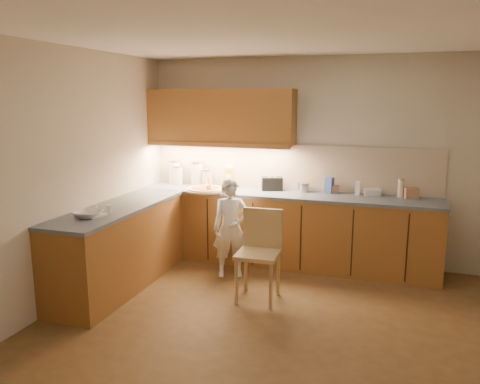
{
  "coord_description": "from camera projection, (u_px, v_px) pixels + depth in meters",
  "views": [
    {
      "loc": [
        0.89,
        -3.92,
        2.07
      ],
      "look_at": [
        -0.8,
        1.2,
        1.0
      ],
      "focal_mm": 35.0,
      "sensor_mm": 36.0,
      "label": 1
    }
  ],
  "objects": [
    {
      "name": "backsplash",
      "position": [
        290.0,
        167.0,
        6.06
      ],
      "size": [
        3.75,
        0.02,
        0.58
      ],
      "primitive_type": "cube",
      "color": "#C5B298",
      "rests_on": "l_counter"
    },
    {
      "name": "flat_pack",
      "position": [
        372.0,
        192.0,
        5.7
      ],
      "size": [
        0.22,
        0.18,
        0.08
      ],
      "primitive_type": "cube",
      "rotation": [
        0.0,
        0.0,
        0.23
      ],
      "color": "silver",
      "rests_on": "l_counter"
    },
    {
      "name": "spice_jar_a",
      "position": [
        95.0,
        208.0,
        4.88
      ],
      "size": [
        0.06,
        0.06,
        0.07
      ],
      "primitive_type": "cylinder",
      "rotation": [
        0.0,
        0.0,
        -0.1
      ],
      "color": "silver",
      "rests_on": "l_counter"
    },
    {
      "name": "canister_c",
      "position": [
        197.0,
        173.0,
        6.37
      ],
      "size": [
        0.17,
        0.17,
        0.33
      ],
      "rotation": [
        0.0,
        0.0,
        -0.32
      ],
      "color": "silver",
      "rests_on": "l_counter"
    },
    {
      "name": "canister_a",
      "position": [
        175.0,
        172.0,
        6.46
      ],
      "size": [
        0.17,
        0.17,
        0.33
      ],
      "rotation": [
        0.0,
        0.0,
        0.24
      ],
      "color": "white",
      "rests_on": "l_counter"
    },
    {
      "name": "canister_b",
      "position": [
        178.0,
        175.0,
        6.43
      ],
      "size": [
        0.15,
        0.15,
        0.26
      ],
      "rotation": [
        0.0,
        0.0,
        0.26
      ],
      "color": "white",
      "rests_on": "l_counter"
    },
    {
      "name": "wooden_chair",
      "position": [
        260.0,
        248.0,
        4.9
      ],
      "size": [
        0.44,
        0.44,
        0.94
      ],
      "rotation": [
        0.0,
        0.0,
        0.03
      ],
      "color": "tan",
      "rests_on": "ground"
    },
    {
      "name": "toaster",
      "position": [
        272.0,
        184.0,
        6.01
      ],
      "size": [
        0.3,
        0.23,
        0.17
      ],
      "rotation": [
        0.0,
        0.0,
        0.34
      ],
      "color": "black",
      "rests_on": "l_counter"
    },
    {
      "name": "tall_jar",
      "position": [
        401.0,
        188.0,
        5.57
      ],
      "size": [
        0.07,
        0.07,
        0.23
      ],
      "rotation": [
        0.0,
        0.0,
        0.3
      ],
      "color": "white",
      "rests_on": "l_counter"
    },
    {
      "name": "card_box_b",
      "position": [
        411.0,
        193.0,
        5.54
      ],
      "size": [
        0.19,
        0.17,
        0.12
      ],
      "primitive_type": "cube",
      "rotation": [
        0.0,
        0.0,
        0.31
      ],
      "color": "tan",
      "rests_on": "l_counter"
    },
    {
      "name": "oil_jug",
      "position": [
        229.0,
        177.0,
        6.19
      ],
      "size": [
        0.12,
        0.11,
        0.31
      ],
      "rotation": [
        0.0,
        0.0,
        -0.38
      ],
      "color": "gold",
      "rests_on": "l_counter"
    },
    {
      "name": "spice_jar_b",
      "position": [
        109.0,
        209.0,
        4.83
      ],
      "size": [
        0.06,
        0.06,
        0.08
      ],
      "primitive_type": "cylinder",
      "rotation": [
        0.0,
        0.0,
        -0.08
      ],
      "color": "silver",
      "rests_on": "l_counter"
    },
    {
      "name": "white_bottle",
      "position": [
        358.0,
        188.0,
        5.71
      ],
      "size": [
        0.06,
        0.06,
        0.17
      ],
      "primitive_type": "cube",
      "rotation": [
        0.0,
        0.0,
        -0.06
      ],
      "color": "white",
      "rests_on": "l_counter"
    },
    {
      "name": "card_box_a",
      "position": [
        333.0,
        189.0,
        5.85
      ],
      "size": [
        0.14,
        0.11,
        0.09
      ],
      "primitive_type": "cube",
      "rotation": [
        0.0,
        0.0,
        0.17
      ],
      "color": "#A27457",
      "rests_on": "l_counter"
    },
    {
      "name": "room",
      "position": [
        285.0,
        146.0,
        4.01
      ],
      "size": [
        4.54,
        4.5,
        2.62
      ],
      "color": "brown",
      "rests_on": "ground"
    },
    {
      "name": "dough_cloth",
      "position": [
        92.0,
        215.0,
        4.71
      ],
      "size": [
        0.3,
        0.25,
        0.02
      ],
      "primitive_type": "cube",
      "rotation": [
        0.0,
        0.0,
        -0.21
      ],
      "color": "silver",
      "rests_on": "l_counter"
    },
    {
      "name": "mixing_bowl",
      "position": [
        88.0,
        214.0,
        4.64
      ],
      "size": [
        0.28,
        0.28,
        0.07
      ],
      "primitive_type": "imported",
      "rotation": [
        0.0,
        0.0,
        0.05
      ],
      "color": "white",
      "rests_on": "l_counter"
    },
    {
      "name": "pizza_on_board",
      "position": [
        206.0,
        189.0,
        5.97
      ],
      "size": [
        0.52,
        0.52,
        0.21
      ],
      "rotation": [
        0.0,
        0.0,
        0.26
      ],
      "color": "tan",
      "rests_on": "l_counter"
    },
    {
      "name": "blue_box",
      "position": [
        329.0,
        185.0,
        5.83
      ],
      "size": [
        0.12,
        0.1,
        0.2
      ],
      "primitive_type": "cube",
      "rotation": [
        0.0,
        0.0,
        -0.42
      ],
      "color": "#304D91",
      "rests_on": "l_counter"
    },
    {
      "name": "l_counter",
      "position": [
        232.0,
        234.0,
        5.69
      ],
      "size": [
        3.77,
        2.62,
        0.92
      ],
      "color": "#97622B",
      "rests_on": "ground"
    },
    {
      "name": "steel_pot",
      "position": [
        304.0,
        187.0,
        5.92
      ],
      "size": [
        0.15,
        0.15,
        0.12
      ],
      "color": "silver",
      "rests_on": "l_counter"
    },
    {
      "name": "canister_d",
      "position": [
        207.0,
        178.0,
        6.3
      ],
      "size": [
        0.14,
        0.14,
        0.23
      ],
      "rotation": [
        0.0,
        0.0,
        -0.29
      ],
      "color": "beige",
      "rests_on": "l_counter"
    },
    {
      "name": "child",
      "position": [
        231.0,
        228.0,
        5.5
      ],
      "size": [
        0.5,
        0.43,
        1.17
      ],
      "primitive_type": "imported",
      "rotation": [
        0.0,
        0.0,
        0.42
      ],
      "color": "white",
      "rests_on": "ground"
    },
    {
      "name": "upper_cabinets",
      "position": [
        220.0,
        117.0,
        6.06
      ],
      "size": [
        1.95,
        0.36,
        0.73
      ],
      "color": "#97622B",
      "rests_on": "ground"
    }
  ]
}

